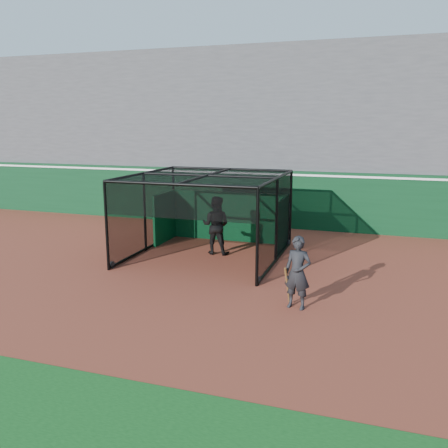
% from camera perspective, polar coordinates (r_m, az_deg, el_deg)
% --- Properties ---
extents(ground, '(120.00, 120.00, 0.00)m').
position_cam_1_polar(ground, '(13.35, -2.82, -7.57)').
color(ground, brown).
rests_on(ground, ground).
extents(outfield_wall, '(50.00, 0.50, 2.50)m').
position_cam_1_polar(outfield_wall, '(20.98, 5.54, 3.18)').
color(outfield_wall, '#093518').
rests_on(outfield_wall, ground).
extents(grandstand, '(50.00, 7.85, 8.95)m').
position_cam_1_polar(grandstand, '(24.43, 7.72, 11.86)').
color(grandstand, '#4C4C4F').
rests_on(grandstand, ground).
extents(batting_cage, '(4.84, 5.06, 2.78)m').
position_cam_1_polar(batting_cage, '(16.08, -1.97, 0.91)').
color(batting_cage, black).
rests_on(batting_cage, ground).
extents(batter, '(1.01, 0.79, 2.03)m').
position_cam_1_polar(batter, '(16.44, -0.99, -0.14)').
color(batter, black).
rests_on(batter, ground).
extents(on_deck_player, '(0.73, 0.54, 1.81)m').
position_cam_1_polar(on_deck_player, '(11.73, 8.84, -5.83)').
color(on_deck_player, black).
rests_on(on_deck_player, ground).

